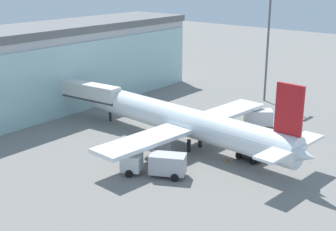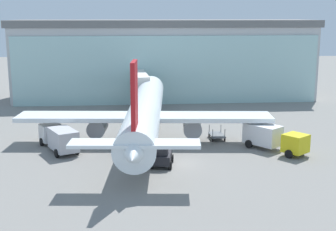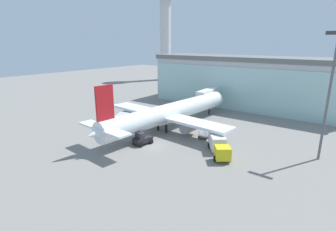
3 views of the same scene
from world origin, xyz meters
TOP-DOWN VIEW (x-y plane):
  - ground at (0.00, 0.00)m, footprint 240.00×240.00m
  - terminal_building at (0.01, 37.99)m, footprint 52.56×15.45m
  - jet_bridge at (-4.46, 28.45)m, footprint 3.73×14.68m
  - airplane at (-3.25, 8.95)m, footprint 29.20×38.30m
  - catering_truck at (-12.61, 5.15)m, footprint 5.49×7.44m
  - fuel_truck at (10.71, 4.23)m, footprint 6.37×7.01m
  - baggage_cart at (5.28, 9.15)m, footprint 1.75×2.89m
  - pushback_tug at (-1.57, -0.59)m, footprint 2.51×3.40m
  - safety_cone_nose at (-3.90, 1.22)m, footprint 0.36×0.36m
  - safety_cone_wingtip at (10.34, 7.97)m, footprint 0.36×0.36m

SIDE VIEW (x-z plane):
  - ground at x=0.00m, z-range 0.00..0.00m
  - safety_cone_nose at x=-3.90m, z-range 0.00..0.55m
  - safety_cone_wingtip at x=10.34m, z-range 0.00..0.55m
  - baggage_cart at x=5.28m, z-range -0.25..1.25m
  - pushback_tug at x=-1.57m, z-range -0.18..2.12m
  - catering_truck at x=-12.61m, z-range 0.14..2.79m
  - fuel_truck at x=10.71m, z-range 0.14..2.79m
  - airplane at x=-3.25m, z-range -2.04..8.84m
  - jet_bridge at x=-4.46m, z-range 1.55..7.40m
  - terminal_building at x=0.01m, z-range 0.00..13.64m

